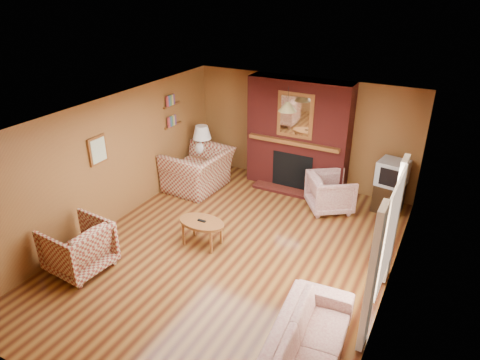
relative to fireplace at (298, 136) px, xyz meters
The scene contains 20 objects.
floor 3.21m from the fireplace, 90.00° to the right, with size 6.50×6.50×0.00m, color #411C0E.
ceiling 3.22m from the fireplace, 90.00° to the right, with size 6.50×6.50×0.00m, color silver.
wall_back 0.27m from the fireplace, 90.00° to the left, with size 6.50×6.50×0.00m, color brown.
wall_front 6.23m from the fireplace, 90.00° to the right, with size 6.50×6.50×0.00m, color brown.
wall_left 3.89m from the fireplace, 129.95° to the right, with size 6.50×6.50×0.00m, color brown.
wall_right 3.89m from the fireplace, 50.05° to the right, with size 6.50×6.50×0.00m, color brown.
fireplace is the anchor object (origin of this frame).
window_right 4.02m from the fireplace, 52.40° to the right, with size 0.10×1.85×2.00m.
bookshelf 2.72m from the fireplace, 156.05° to the right, with size 0.09×0.55×0.71m.
botanical_print 4.12m from the fireplace, 126.90° to the right, with size 0.05×0.40×0.50m.
pendant_light 1.07m from the fireplace, 90.00° to the right, with size 0.36×0.36×0.48m.
plaid_loveseat 2.28m from the fireplace, 148.90° to the right, with size 1.35×1.18×0.88m, color maroon.
plaid_armchair 4.92m from the fireplace, 113.64° to the right, with size 0.88×0.90×0.82m, color maroon.
floral_sofa 4.99m from the fireplace, 67.25° to the right, with size 2.02×0.79×0.59m, color #BEAA93.
floral_armchair 1.46m from the fireplace, 34.86° to the right, with size 0.81×0.83×0.76m, color #BEAA93.
coffee_table 3.11m from the fireplace, 101.34° to the right, with size 0.84×0.52×0.49m.
side_table 2.35m from the fireplace, 165.71° to the right, with size 0.40×0.40×0.53m, color brown.
table_lamp 2.18m from the fireplace, 165.71° to the right, with size 0.43×0.43×0.70m.
tv_stand 2.24m from the fireplace, ahead, with size 0.53×0.48×0.58m, color black.
crt_tv 2.09m from the fireplace, ahead, with size 0.60×0.60×0.49m.
Camera 1 is at (2.95, -5.25, 4.30)m, focal length 32.00 mm.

